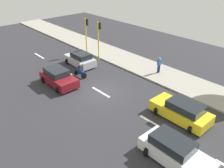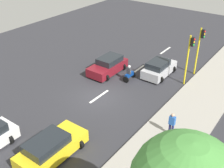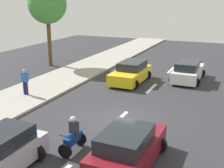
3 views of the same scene
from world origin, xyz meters
TOP-DOWN VIEW (x-y plane):
  - ground_plane at (0.00, 0.00)m, footprint 40.00×60.00m
  - sidewalk at (7.00, 0.00)m, footprint 4.00×60.00m
  - lane_stripe_north at (0.00, -6.00)m, footprint 0.20×2.40m
  - lane_stripe_mid at (0.00, 0.00)m, footprint 0.20×2.40m
  - lane_stripe_south at (0.00, 6.00)m, footprint 0.20×2.40m
  - lane_stripe_far_south at (0.00, 12.00)m, footprint 0.20×2.40m
  - car_yellow_cab at (1.94, -7.04)m, footprint 2.36×4.45m
  - car_silver at (2.16, 6.22)m, footprint 2.21×3.86m
  - car_maroon at (-1.99, 3.88)m, footprint 2.34×4.13m
  - motorcycle at (0.48, 3.79)m, footprint 0.60×1.30m
  - pedestrian_near_signal at (6.91, -1.07)m, footprint 0.40×0.24m
  - traffic_light_corner at (4.85, 8.49)m, footprint 0.49×0.24m
  - traffic_light_midblock at (4.85, 6.12)m, footprint 0.49×0.24m

SIDE VIEW (x-z plane):
  - ground_plane at x=0.00m, z-range -0.10..0.00m
  - lane_stripe_north at x=0.00m, z-range 0.00..0.01m
  - lane_stripe_mid at x=0.00m, z-range 0.00..0.01m
  - lane_stripe_south at x=0.00m, z-range 0.00..0.01m
  - lane_stripe_far_south at x=0.00m, z-range 0.00..0.01m
  - sidewalk at x=7.00m, z-range 0.00..0.15m
  - motorcycle at x=0.48m, z-range -0.12..1.41m
  - car_silver at x=2.16m, z-range -0.05..1.47m
  - car_maroon at x=-1.99m, z-range -0.05..1.47m
  - car_yellow_cab at x=1.94m, z-range -0.05..1.47m
  - pedestrian_near_signal at x=6.91m, z-range 0.21..1.90m
  - traffic_light_corner at x=4.85m, z-range 0.68..5.18m
  - traffic_light_midblock at x=4.85m, z-range 0.68..5.18m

